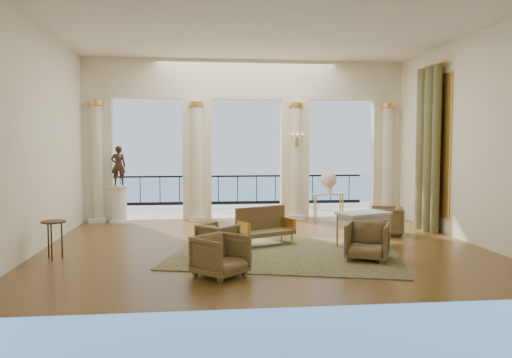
{
  "coord_description": "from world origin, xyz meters",
  "views": [
    {
      "loc": [
        -1.26,
        -10.31,
        2.14
      ],
      "look_at": [
        -0.07,
        0.6,
        1.37
      ],
      "focal_mm": 35.0,
      "sensor_mm": 36.0,
      "label": 1
    }
  ],
  "objects": [
    {
      "name": "pedestal",
      "position": [
        -3.5,
        3.43,
        0.49
      ],
      "size": [
        0.56,
        0.56,
        1.03
      ],
      "color": "silver",
      "rests_on": "ground"
    },
    {
      "name": "balustrade",
      "position": [
        0.0,
        7.4,
        0.41
      ],
      "size": [
        9.0,
        0.06,
        1.03
      ],
      "color": "black",
      "rests_on": "terrace"
    },
    {
      "name": "console_table",
      "position": [
        2.2,
        3.05,
        0.66
      ],
      "size": [
        0.88,
        0.48,
        0.79
      ],
      "rotation": [
        0.0,
        0.0,
        0.19
      ],
      "color": "silver",
      "rests_on": "ground"
    },
    {
      "name": "window_frame",
      "position": [
        4.47,
        1.5,
        2.1
      ],
      "size": [
        0.04,
        1.6,
        3.4
      ],
      "primitive_type": "cube",
      "color": "gold",
      "rests_on": "room_walls"
    },
    {
      "name": "armchair_d",
      "position": [
        -0.96,
        -0.7,
        0.33
      ],
      "size": [
        0.87,
        0.87,
        0.66
      ],
      "primitive_type": "imported",
      "rotation": [
        0.0,
        0.0,
        2.35
      ],
      "color": "#402F1A",
      "rests_on": "ground"
    },
    {
      "name": "room_walls",
      "position": [
        0.0,
        -1.12,
        2.88
      ],
      "size": [
        9.0,
        9.0,
        9.0
      ],
      "color": "white",
      "rests_on": "ground"
    },
    {
      "name": "side_table",
      "position": [
        -4.0,
        -0.83,
        0.62
      ],
      "size": [
        0.44,
        0.44,
        0.72
      ],
      "color": "black",
      "rests_on": "ground"
    },
    {
      "name": "armchair_c",
      "position": [
        3.08,
        0.95,
        0.37
      ],
      "size": [
        0.86,
        0.89,
        0.74
      ],
      "primitive_type": "imported",
      "rotation": [
        0.0,
        0.0,
        -1.89
      ],
      "color": "#402F1A",
      "rests_on": "ground"
    },
    {
      "name": "curtain",
      "position": [
        4.28,
        1.5,
        2.02
      ],
      "size": [
        0.33,
        1.4,
        4.09
      ],
      "color": "brown",
      "rests_on": "ground"
    },
    {
      "name": "floor",
      "position": [
        0.0,
        0.0,
        0.0
      ],
      "size": [
        9.0,
        9.0,
        0.0
      ],
      "primitive_type": "plane",
      "color": "#482B13",
      "rests_on": "ground"
    },
    {
      "name": "statue",
      "position": [
        -3.5,
        3.43,
        1.56
      ],
      "size": [
        0.43,
        0.33,
        1.06
      ],
      "primitive_type": "imported",
      "rotation": [
        0.0,
        0.0,
        3.35
      ],
      "color": "#302015",
      "rests_on": "pedestal"
    },
    {
      "name": "armchair_b",
      "position": [
        1.77,
        -1.49,
        0.38
      ],
      "size": [
        0.97,
        0.95,
        0.76
      ],
      "primitive_type": "imported",
      "rotation": [
        0.0,
        0.0,
        -0.46
      ],
      "color": "#402F1A",
      "rests_on": "ground"
    },
    {
      "name": "headland",
      "position": [
        -30.0,
        70.0,
        -3.0
      ],
      "size": [
        22.0,
        18.0,
        6.0
      ],
      "primitive_type": "cube",
      "color": "black",
      "rests_on": "sea"
    },
    {
      "name": "palm_tree",
      "position": [
        2.0,
        6.6,
        4.09
      ],
      "size": [
        2.0,
        2.0,
        4.5
      ],
      "color": "#4C3823",
      "rests_on": "terrace"
    },
    {
      "name": "urn",
      "position": [
        2.2,
        3.05,
        1.13
      ],
      "size": [
        0.45,
        0.45,
        0.59
      ],
      "color": "white",
      "rests_on": "console_table"
    },
    {
      "name": "armchair_a",
      "position": [
        -0.97,
        -2.37,
        0.37
      ],
      "size": [
        0.99,
        0.99,
        0.74
      ],
      "primitive_type": "imported",
      "rotation": [
        0.0,
        0.0,
        0.76
      ],
      "color": "#402F1A",
      "rests_on": "ground"
    },
    {
      "name": "rug",
      "position": [
        0.37,
        -0.8,
        0.01
      ],
      "size": [
        5.01,
        4.33,
        0.02
      ],
      "primitive_type": "cube",
      "rotation": [
        0.0,
        0.0,
        -0.26
      ],
      "color": "#2F371B",
      "rests_on": "ground"
    },
    {
      "name": "wall_sconce",
      "position": [
        1.4,
        3.51,
        2.23
      ],
      "size": [
        0.3,
        0.11,
        0.33
      ],
      "color": "gold",
      "rests_on": "arcade"
    },
    {
      "name": "sea",
      "position": [
        0.0,
        60.0,
        -6.0
      ],
      "size": [
        160.0,
        160.0,
        0.0
      ],
      "primitive_type": "plane",
      "color": "#205783",
      "rests_on": "ground"
    },
    {
      "name": "settee",
      "position": [
        0.05,
        0.11,
        0.4
      ],
      "size": [
        1.31,
        0.98,
        0.8
      ],
      "rotation": [
        0.0,
        0.0,
        0.43
      ],
      "color": "#402F1A",
      "rests_on": "ground"
    },
    {
      "name": "terrace",
      "position": [
        0.0,
        5.8,
        -0.05
      ],
      "size": [
        10.0,
        3.6,
        0.1
      ],
      "primitive_type": "cube",
      "color": "#ABA290",
      "rests_on": "ground"
    },
    {
      "name": "game_table",
      "position": [
        2.06,
        -0.38,
        0.66
      ],
      "size": [
        1.21,
        0.94,
        0.73
      ],
      "rotation": [
        0.0,
        0.0,
        0.38
      ],
      "color": "silver",
      "rests_on": "ground"
    },
    {
      "name": "arcade",
      "position": [
        -0.0,
        3.82,
        2.58
      ],
      "size": [
        9.0,
        0.56,
        4.5
      ],
      "color": "beige",
      "rests_on": "ground"
    }
  ]
}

